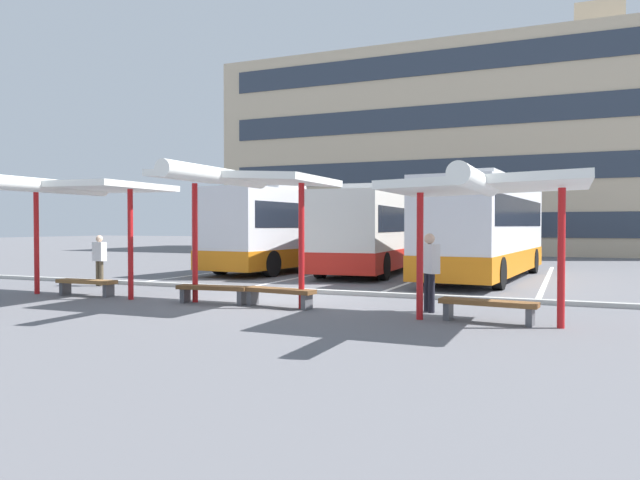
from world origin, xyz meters
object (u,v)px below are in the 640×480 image
bench_1 (213,290)px  bench_2 (279,293)px  waiting_shelter_2 (486,188)px  coach_bus_2 (485,230)px  waiting_passenger_0 (99,257)px  waiting_shelter_0 (73,189)px  coach_bus_0 (293,230)px  waiting_shelter_1 (240,181)px  waiting_passenger_1 (429,266)px  bench_3 (488,306)px  bench_0 (87,284)px  coach_bus_1 (376,233)px

bench_1 → bench_2: 1.80m
bench_2 → waiting_shelter_2: bearing=-9.4°
coach_bus_2 → waiting_passenger_0: bearing=-146.2°
waiting_shelter_0 → bench_1: (4.12, 0.40, -2.57)m
coach_bus_0 → waiting_passenger_0: (-2.71, -8.79, -0.82)m
coach_bus_0 → waiting_shelter_1: bearing=-70.6°
coach_bus_2 → waiting_passenger_1: coach_bus_2 is taller
coach_bus_0 → bench_1: bearing=-74.6°
bench_3 → waiting_passenger_1: (-1.39, 0.97, 0.69)m
coach_bus_2 → waiting_shelter_0: coach_bus_2 is taller
coach_bus_2 → bench_3: bearing=-82.4°
coach_bus_2 → waiting_shelter_0: bearing=-133.1°
waiting_shelter_1 → bench_0: bearing=177.4°
coach_bus_1 → bench_2: coach_bus_1 is taller
coach_bus_1 → coach_bus_0: bearing=-178.1°
coach_bus_2 → bench_1: (-5.32, -9.70, -1.43)m
waiting_passenger_0 → waiting_shelter_0: bearing=-58.4°
coach_bus_1 → waiting_passenger_1: (4.58, -10.57, -0.61)m
waiting_shelter_1 → waiting_passenger_0: 7.41m
bench_3 → waiting_passenger_0: size_ratio=1.20×
waiting_shelter_0 → bench_1: size_ratio=2.62×
coach_bus_0 → waiting_passenger_1: coach_bus_0 is taller
bench_1 → bench_3: 6.67m
bench_0 → waiting_passenger_0: size_ratio=1.11×
waiting_passenger_0 → bench_3: bearing=-11.9°
coach_bus_2 → bench_3: 10.22m
coach_bus_1 → waiting_shelter_1: 11.48m
coach_bus_1 → bench_3: size_ratio=5.33×
bench_0 → waiting_shelter_1: waiting_shelter_1 is taller
waiting_passenger_0 → waiting_passenger_1: bearing=-8.5°
waiting_shelter_1 → waiting_passenger_1: waiting_shelter_1 is taller
coach_bus_0 → waiting_shelter_2: 15.33m
coach_bus_2 → bench_3: (1.34, -10.03, -1.43)m
bench_1 → bench_2: same height
waiting_shelter_1 → waiting_passenger_0: size_ratio=2.83×
coach_bus_0 → bench_2: coach_bus_0 is taller
waiting_shelter_1 → waiting_passenger_1: 4.86m
coach_bus_0 → bench_0: (-1.06, -11.04, -1.42)m
bench_1 → bench_3: (6.66, -0.34, 0.00)m
bench_1 → waiting_passenger_1: bearing=6.9°
waiting_shelter_0 → waiting_shelter_1: bearing=2.4°
coach_bus_0 → bench_2: 12.13m
bench_2 → waiting_passenger_0: size_ratio=1.16×
bench_1 → waiting_shelter_2: waiting_shelter_2 is taller
coach_bus_1 → waiting_shelter_1: (0.21, -11.39, 1.36)m
coach_bus_0 → waiting_passenger_0: bearing=-107.2°
bench_1 → coach_bus_0: bearing=105.4°
waiting_shelter_1 → bench_1: size_ratio=2.43×
waiting_shelter_1 → bench_2: 2.82m
waiting_passenger_1 → coach_bus_1: bearing=113.4°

